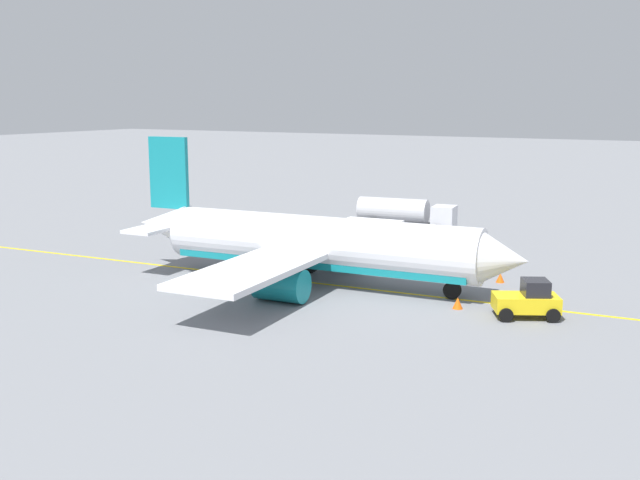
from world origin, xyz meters
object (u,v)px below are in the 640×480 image
Objects in this scene: fuel_tanker at (404,214)px; safety_cone_nose at (458,303)px; pushback_tug at (528,300)px; safety_cone_wingtip at (500,278)px; refueling_worker at (358,231)px; airplane at (313,245)px.

fuel_tanker is 26.45m from safety_cone_nose.
pushback_tug is 6.01× the size of safety_cone_nose.
fuel_tanker is at bearing 131.14° from safety_cone_wingtip.
refueling_worker is 22.75m from safety_cone_nose.
refueling_worker is (-1.95, -5.84, -0.90)m from fuel_tanker.
safety_cone_nose is at bearing -7.95° from airplane.
airplane is 16.81× the size of refueling_worker.
fuel_tanker is at bearing 126.69° from pushback_tug.
pushback_tug is (14.70, -1.29, -1.61)m from airplane.
fuel_tanker reaches higher than pushback_tug.
fuel_tanker is 20.40m from safety_cone_wingtip.
pushback_tug is at bearing -64.25° from safety_cone_wingtip.
refueling_worker is at bearing 148.26° from safety_cone_wingtip.
airplane is at bearing -83.88° from fuel_tanker.
airplane is 16.36m from refueling_worker.
fuel_tanker is 2.47× the size of pushback_tug.
safety_cone_wingtip is (15.34, -9.49, -0.50)m from refueling_worker.
pushback_tug is at bearing 2.70° from safety_cone_nose.
safety_cone_wingtip is at bearing 115.75° from pushback_tug.
fuel_tanker is 5.93× the size of refueling_worker.
safety_cone_nose is (-4.06, -0.19, -0.67)m from pushback_tug.
refueling_worker is 18.04m from safety_cone_wingtip.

